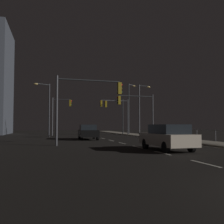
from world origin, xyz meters
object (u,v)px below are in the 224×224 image
traffic_light_far_center (113,109)px  traffic_light_mid_left (61,109)px  traffic_light_mid_right (87,96)px  street_lamp_across_street (130,104)px  car_oncoming (88,132)px  car (167,137)px  street_lamp_far_end (47,104)px  traffic_light_overhead_east (118,110)px  street_lamp_median (141,105)px  traffic_light_far_right (137,106)px

traffic_light_far_center → traffic_light_mid_left: traffic_light_far_center is taller
traffic_light_mid_right → street_lamp_across_street: 20.91m
car_oncoming → car: bearing=-77.3°
car_oncoming → traffic_light_mid_left: traffic_light_mid_left is taller
street_lamp_far_end → street_lamp_across_street: size_ratio=0.89×
traffic_light_mid_right → traffic_light_far_center: (7.06, 20.17, 0.27)m
car_oncoming → traffic_light_mid_right: size_ratio=0.85×
car → traffic_light_overhead_east: bearing=82.3°
traffic_light_mid_left → street_lamp_across_street: bearing=-0.3°
car_oncoming → street_lamp_across_street: bearing=53.8°
car → street_lamp_median: bearing=73.9°
traffic_light_far_center → traffic_light_mid_left: (-8.25, -1.44, -0.22)m
car_oncoming → traffic_light_far_right: size_ratio=0.91×
traffic_light_mid_left → car_oncoming: bearing=-78.1°
street_lamp_across_street → traffic_light_overhead_east: bearing=-162.0°
car_oncoming → traffic_light_mid_right: traffic_light_mid_right is taller
traffic_light_mid_left → street_lamp_far_end: (-1.98, -3.84, 0.41)m
traffic_light_mid_right → traffic_light_far_center: size_ratio=0.95×
street_lamp_far_end → traffic_light_mid_right: bearing=-78.0°
traffic_light_mid_right → street_lamp_median: bearing=57.3°
car → traffic_light_mid_right: (-4.08, 5.41, 2.95)m
traffic_light_far_center → traffic_light_mid_left: 8.38m
traffic_light_far_right → street_lamp_median: 8.67m
traffic_light_far_center → street_lamp_across_street: size_ratio=0.71×
traffic_light_far_right → street_lamp_median: bearing=66.7°
traffic_light_mid_right → traffic_light_far_right: bearing=49.7°
traffic_light_mid_right → car: bearing=-52.9°
car → street_lamp_far_end: (-7.25, 20.30, 3.41)m
car → car_oncoming: size_ratio=1.00×
traffic_light_mid_right → street_lamp_across_street: street_lamp_across_street is taller
traffic_light_far_right → car: bearing=-101.5°
car → traffic_light_mid_left: bearing=102.3°
traffic_light_far_right → street_lamp_median: size_ratio=0.68×
traffic_light_far_right → traffic_light_mid_left: 13.36m
traffic_light_mid_right → traffic_light_mid_left: (-1.19, 18.73, 0.05)m
traffic_light_mid_right → traffic_light_overhead_east: bearing=68.1°
car → street_lamp_median: street_lamp_median is taller
car → traffic_light_overhead_east: traffic_light_overhead_east is taller
traffic_light_overhead_east → street_lamp_far_end: bearing=-163.4°
car_oncoming → street_lamp_far_end: 9.22m
traffic_light_far_right → street_lamp_far_end: size_ratio=0.71×
traffic_light_mid_right → traffic_light_mid_left: 18.77m
car → street_lamp_across_street: bearing=77.6°
car_oncoming → street_lamp_median: (9.07, 8.45, 3.70)m
traffic_light_mid_left → traffic_light_overhead_east: bearing=-5.0°
traffic_light_overhead_east → street_lamp_median: 3.68m
traffic_light_mid_right → traffic_light_mid_left: bearing=93.6°
traffic_light_mid_right → traffic_light_mid_left: size_ratio=0.95×
traffic_light_far_right → street_lamp_across_street: bearing=76.6°
traffic_light_far_center → traffic_light_overhead_east: 2.20m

